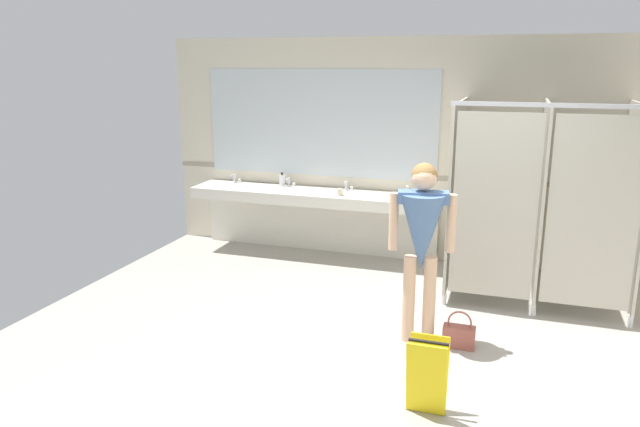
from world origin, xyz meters
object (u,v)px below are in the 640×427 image
(person_standing, at_px, (422,232))
(soap_dispenser, at_px, (282,180))
(wet_floor_sign, at_px, (427,375))
(handbag, at_px, (459,335))
(paper_cup, at_px, (340,192))

(person_standing, bearing_deg, soap_dispenser, 134.67)
(person_standing, bearing_deg, wet_floor_sign, -77.80)
(handbag, relative_size, wet_floor_sign, 0.60)
(paper_cup, xyz_separation_m, wet_floor_sign, (1.54, -3.01, -0.60))
(soap_dispenser, xyz_separation_m, paper_cup, (0.88, -0.31, -0.03))
(paper_cup, relative_size, wet_floor_sign, 0.15)
(person_standing, height_order, paper_cup, person_standing)
(handbag, relative_size, soap_dispenser, 1.86)
(wet_floor_sign, bearing_deg, soap_dispenser, 126.01)
(paper_cup, bearing_deg, handbag, -48.97)
(soap_dispenser, bearing_deg, wet_floor_sign, -53.99)
(person_standing, height_order, wet_floor_sign, person_standing)
(person_standing, relative_size, wet_floor_sign, 2.86)
(handbag, height_order, paper_cup, paper_cup)
(paper_cup, bearing_deg, wet_floor_sign, -62.99)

